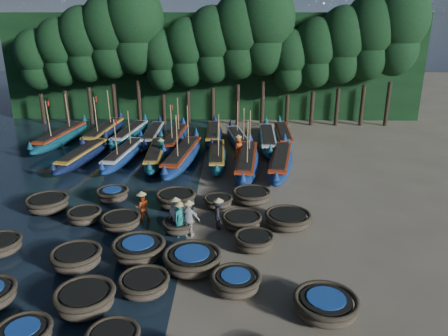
{
  "coord_description": "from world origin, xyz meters",
  "views": [
    {
      "loc": [
        2.21,
        -20.18,
        9.87
      ],
      "look_at": [
        1.56,
        4.0,
        1.3
      ],
      "focal_mm": 35.0,
      "sensor_mm": 36.0,
      "label": 1
    }
  ],
  "objects_px": {
    "coracle_22": "(176,199)",
    "coracle_24": "(252,196)",
    "coracle_12": "(139,249)",
    "long_boat_4": "(156,155)",
    "fisherman_6": "(238,147)",
    "long_boat_2": "(83,155)",
    "coracle_8": "(236,282)",
    "coracle_20": "(47,203)",
    "coracle_17": "(179,226)",
    "long_boat_11": "(130,134)",
    "coracle_15": "(84,216)",
    "long_boat_7": "(247,162)",
    "long_boat_14": "(213,135)",
    "coracle_14": "(254,241)",
    "coracle_21": "(113,194)",
    "fisherman_1": "(180,218)",
    "coracle_9": "(326,305)",
    "long_boat_16": "(268,140)",
    "long_boat_5": "(182,156)",
    "long_boat_17": "(283,136)",
    "long_boat_3": "(124,155)",
    "coracle_6": "(85,299)",
    "fisherman_3": "(219,213)",
    "coracle_11": "(76,258)",
    "long_boat_6": "(217,156)",
    "long_boat_13": "(175,139)",
    "long_boat_15": "(239,140)",
    "coracle_19": "(288,219)",
    "long_boat_10": "(104,133)",
    "coracle_23": "(218,202)",
    "long_boat_8": "(281,162)",
    "long_boat_9": "(61,137)",
    "coracle_18": "(242,221)",
    "coracle_1": "(24,335)",
    "fisherman_5": "(161,150)",
    "coracle_7": "(144,284)",
    "coracle_13": "(192,260)",
    "fisherman_2": "(142,206)",
    "fisherman_4": "(189,218)"
  },
  "relations": [
    {
      "from": "fisherman_6",
      "to": "long_boat_14",
      "type": "bearing_deg",
      "value": 44.85
    },
    {
      "from": "coracle_9",
      "to": "long_boat_16",
      "type": "distance_m",
      "value": 20.24
    },
    {
      "from": "coracle_15",
      "to": "long_boat_7",
      "type": "height_order",
      "value": "long_boat_7"
    },
    {
      "from": "coracle_7",
      "to": "long_boat_11",
      "type": "distance_m",
      "value": 21.33
    },
    {
      "from": "coracle_14",
      "to": "long_boat_11",
      "type": "height_order",
      "value": "long_boat_11"
    },
    {
      "from": "long_boat_10",
      "to": "fisherman_4",
      "type": "relative_size",
      "value": 4.71
    },
    {
      "from": "long_boat_4",
      "to": "long_boat_10",
      "type": "xyz_separation_m",
      "value": [
        -5.26,
        5.53,
        0.08
      ]
    },
    {
      "from": "long_boat_4",
      "to": "long_boat_5",
      "type": "bearing_deg",
      "value": -21.3
    },
    {
      "from": "coracle_12",
      "to": "long_boat_13",
      "type": "bearing_deg",
      "value": 92.45
    },
    {
      "from": "long_boat_5",
      "to": "fisherman_4",
      "type": "height_order",
      "value": "long_boat_5"
    },
    {
      "from": "coracle_8",
      "to": "coracle_20",
      "type": "height_order",
      "value": "coracle_20"
    },
    {
      "from": "coracle_15",
      "to": "fisherman_1",
      "type": "distance_m",
      "value": 5.14
    },
    {
      "from": "long_boat_13",
      "to": "long_boat_15",
      "type": "distance_m",
      "value": 5.03
    },
    {
      "from": "coracle_13",
      "to": "fisherman_4",
      "type": "relative_size",
      "value": 1.41
    },
    {
      "from": "coracle_11",
      "to": "coracle_22",
      "type": "distance_m",
      "value": 6.89
    },
    {
      "from": "long_boat_7",
      "to": "fisherman_4",
      "type": "xyz_separation_m",
      "value": [
        -2.88,
        -9.12,
        0.33
      ]
    },
    {
      "from": "coracle_22",
      "to": "coracle_24",
      "type": "relative_size",
      "value": 1.02
    },
    {
      "from": "fisherman_5",
      "to": "coracle_23",
      "type": "bearing_deg",
      "value": 27.47
    },
    {
      "from": "coracle_22",
      "to": "long_boat_7",
      "type": "height_order",
      "value": "long_boat_7"
    },
    {
      "from": "fisherman_6",
      "to": "long_boat_2",
      "type": "bearing_deg",
      "value": 117.19
    },
    {
      "from": "coracle_14",
      "to": "fisherman_3",
      "type": "height_order",
      "value": "fisherman_3"
    },
    {
      "from": "coracle_19",
      "to": "fisherman_3",
      "type": "relative_size",
      "value": 1.61
    },
    {
      "from": "coracle_14",
      "to": "fisherman_6",
      "type": "bearing_deg",
      "value": 92.97
    },
    {
      "from": "coracle_12",
      "to": "long_boat_4",
      "type": "relative_size",
      "value": 0.33
    },
    {
      "from": "coracle_12",
      "to": "long_boat_2",
      "type": "xyz_separation_m",
      "value": [
        -6.59,
        12.62,
        0.05
      ]
    },
    {
      "from": "coracle_15",
      "to": "long_boat_6",
      "type": "xyz_separation_m",
      "value": [
        6.23,
        9.37,
        0.12
      ]
    },
    {
      "from": "coracle_21",
      "to": "coracle_22",
      "type": "distance_m",
      "value": 3.67
    },
    {
      "from": "coracle_13",
      "to": "fisherman_2",
      "type": "relative_size",
      "value": 1.6
    },
    {
      "from": "coracle_14",
      "to": "coracle_20",
      "type": "height_order",
      "value": "coracle_20"
    },
    {
      "from": "long_boat_4",
      "to": "long_boat_13",
      "type": "relative_size",
      "value": 0.94
    },
    {
      "from": "long_boat_4",
      "to": "coracle_17",
      "type": "bearing_deg",
      "value": -78.3
    },
    {
      "from": "long_boat_2",
      "to": "long_boat_11",
      "type": "relative_size",
      "value": 0.95
    },
    {
      "from": "coracle_6",
      "to": "long_boat_7",
      "type": "bearing_deg",
      "value": 67.86
    },
    {
      "from": "long_boat_3",
      "to": "fisherman_6",
      "type": "distance_m",
      "value": 8.06
    },
    {
      "from": "coracle_22",
      "to": "coracle_7",
      "type": "bearing_deg",
      "value": -91.34
    },
    {
      "from": "coracle_18",
      "to": "long_boat_6",
      "type": "xyz_separation_m",
      "value": [
        -1.6,
        9.7,
        0.13
      ]
    },
    {
      "from": "coracle_11",
      "to": "coracle_17",
      "type": "distance_m",
      "value": 4.94
    },
    {
      "from": "coracle_24",
      "to": "coracle_21",
      "type": "bearing_deg",
      "value": -179.75
    },
    {
      "from": "coracle_20",
      "to": "long_boat_2",
      "type": "xyz_separation_m",
      "value": [
        -0.78,
        7.99,
        0.08
      ]
    },
    {
      "from": "long_boat_7",
      "to": "long_boat_10",
      "type": "height_order",
      "value": "long_boat_10"
    },
    {
      "from": "coracle_21",
      "to": "long_boat_17",
      "type": "xyz_separation_m",
      "value": [
        10.66,
        12.23,
        0.12
      ]
    },
    {
      "from": "long_boat_8",
      "to": "coracle_11",
      "type": "bearing_deg",
      "value": -118.62
    },
    {
      "from": "coracle_14",
      "to": "fisherman_5",
      "type": "relative_size",
      "value": 1.16
    },
    {
      "from": "coracle_6",
      "to": "long_boat_6",
      "type": "relative_size",
      "value": 0.28
    },
    {
      "from": "long_boat_3",
      "to": "long_boat_4",
      "type": "xyz_separation_m",
      "value": [
        2.25,
        0.08,
        -0.01
      ]
    },
    {
      "from": "long_boat_15",
      "to": "fisherman_3",
      "type": "height_order",
      "value": "long_boat_15"
    },
    {
      "from": "long_boat_9",
      "to": "coracle_18",
      "type": "bearing_deg",
      "value": -37.59
    },
    {
      "from": "long_boat_2",
      "to": "fisherman_1",
      "type": "height_order",
      "value": "fisherman_1"
    },
    {
      "from": "long_boat_4",
      "to": "coracle_23",
      "type": "bearing_deg",
      "value": -62.28
    },
    {
      "from": "coracle_1",
      "to": "coracle_24",
      "type": "height_order",
      "value": "coracle_24"
    }
  ]
}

